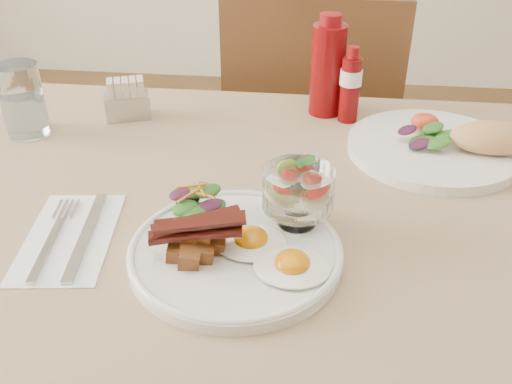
# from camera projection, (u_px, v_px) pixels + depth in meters

# --- Properties ---
(table) EXTENTS (1.33, 0.88, 0.75)m
(table) POSITION_uv_depth(u_px,v_px,m) (298.00, 255.00, 0.90)
(table) COLOR brown
(table) RESTS_ON ground
(chair_far) EXTENTS (0.42, 0.42, 0.93)m
(chair_far) POSITION_uv_depth(u_px,v_px,m) (309.00, 142.00, 1.53)
(chair_far) COLOR brown
(chair_far) RESTS_ON ground
(main_plate) EXTENTS (0.28, 0.28, 0.02)m
(main_plate) POSITION_uv_depth(u_px,v_px,m) (236.00, 253.00, 0.74)
(main_plate) COLOR white
(main_plate) RESTS_ON table
(fried_eggs) EXTENTS (0.16, 0.13, 0.03)m
(fried_eggs) POSITION_uv_depth(u_px,v_px,m) (271.00, 252.00, 0.72)
(fried_eggs) COLOR white
(fried_eggs) RESTS_ON main_plate
(bacon_potato_pile) EXTENTS (0.13, 0.08, 0.05)m
(bacon_potato_pile) POSITION_uv_depth(u_px,v_px,m) (195.00, 239.00, 0.71)
(bacon_potato_pile) COLOR brown
(bacon_potato_pile) RESTS_ON main_plate
(side_salad) EXTENTS (0.08, 0.08, 0.04)m
(side_salad) POSITION_uv_depth(u_px,v_px,m) (198.00, 204.00, 0.80)
(side_salad) COLOR #215015
(side_salad) RESTS_ON main_plate
(fruit_cup) EXTENTS (0.10, 0.10, 0.10)m
(fruit_cup) POSITION_uv_depth(u_px,v_px,m) (298.00, 189.00, 0.76)
(fruit_cup) COLOR white
(fruit_cup) RESTS_ON main_plate
(second_plate) EXTENTS (0.32, 0.29, 0.07)m
(second_plate) POSITION_uv_depth(u_px,v_px,m) (447.00, 144.00, 0.98)
(second_plate) COLOR white
(second_plate) RESTS_ON table
(ketchup_bottle) EXTENTS (0.08, 0.08, 0.19)m
(ketchup_bottle) POSITION_uv_depth(u_px,v_px,m) (328.00, 68.00, 1.09)
(ketchup_bottle) COLOR #630507
(ketchup_bottle) RESTS_ON table
(hot_sauce_bottle) EXTENTS (0.04, 0.04, 0.15)m
(hot_sauce_bottle) POSITION_uv_depth(u_px,v_px,m) (350.00, 86.00, 1.07)
(hot_sauce_bottle) COLOR #630507
(hot_sauce_bottle) RESTS_ON table
(sugar_caddy) EXTENTS (0.10, 0.07, 0.08)m
(sugar_caddy) POSITION_uv_depth(u_px,v_px,m) (127.00, 101.00, 1.10)
(sugar_caddy) COLOR #AFAFB4
(sugar_caddy) RESTS_ON table
(water_glass) EXTENTS (0.08, 0.08, 0.13)m
(water_glass) POSITION_uv_depth(u_px,v_px,m) (23.00, 104.00, 1.03)
(water_glass) COLOR white
(water_glass) RESTS_ON table
(napkin_cutlery) EXTENTS (0.14, 0.22, 0.01)m
(napkin_cutlery) POSITION_uv_depth(u_px,v_px,m) (71.00, 237.00, 0.78)
(napkin_cutlery) COLOR white
(napkin_cutlery) RESTS_ON table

